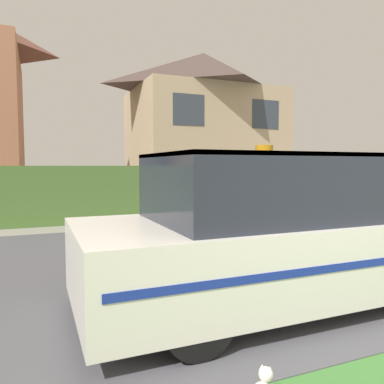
# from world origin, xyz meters

# --- Properties ---
(road_strip) EXTENTS (28.00, 6.72, 0.01)m
(road_strip) POSITION_xyz_m (0.00, 4.23, 0.01)
(road_strip) COLOR #4C4C51
(road_strip) RESTS_ON ground
(garden_hedge) EXTENTS (10.48, 0.57, 1.51)m
(garden_hedge) POSITION_xyz_m (-0.03, 8.91, 0.76)
(garden_hedge) COLOR #4C7233
(garden_hedge) RESTS_ON ground
(police_car) EXTENTS (4.53, 1.83, 1.72)m
(police_car) POSITION_xyz_m (-0.11, 2.16, 0.78)
(police_car) COLOR black
(police_car) RESTS_ON road_strip
(house_right) EXTENTS (7.20, 5.56, 7.07)m
(house_right) POSITION_xyz_m (5.24, 15.99, 3.60)
(house_right) COLOR tan
(house_right) RESTS_ON ground
(wheelie_bin) EXTENTS (0.66, 0.59, 1.17)m
(wheelie_bin) POSITION_xyz_m (-3.49, 10.35, 0.59)
(wheelie_bin) COLOR #23662D
(wheelie_bin) RESTS_ON ground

